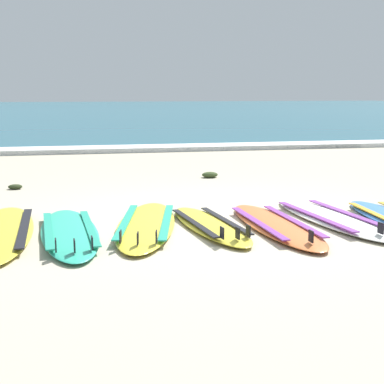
{
  "coord_description": "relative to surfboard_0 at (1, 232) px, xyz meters",
  "views": [
    {
      "loc": [
        -1.54,
        -6.24,
        1.43
      ],
      "look_at": [
        -0.09,
        0.39,
        0.25
      ],
      "focal_mm": 54.44,
      "sensor_mm": 36.0,
      "label": 1
    }
  ],
  "objects": [
    {
      "name": "seaweed_clump_near_shoreline",
      "position": [
        -0.08,
        2.86,
        -0.0
      ],
      "size": [
        0.21,
        0.16,
        0.07
      ],
      "primitive_type": "ellipsoid",
      "color": "#2D381E",
      "rests_on": "ground"
    },
    {
      "name": "surfboard_5",
      "position": [
        3.53,
        -0.12,
        0.0
      ],
      "size": [
        0.79,
        2.35,
        0.18
      ],
      "color": "silver",
      "rests_on": "ground"
    },
    {
      "name": "surfboard_3",
      "position": [
        2.12,
        -0.17,
        0.0
      ],
      "size": [
        0.69,
        1.98,
        0.18
      ],
      "color": "yellow",
      "rests_on": "ground"
    },
    {
      "name": "wave_foam_strip",
      "position": [
        2.2,
        8.01,
        0.02
      ],
      "size": [
        80.0,
        0.95,
        0.11
      ],
      "primitive_type": "cube",
      "color": "white",
      "rests_on": "ground"
    },
    {
      "name": "surfboard_0",
      "position": [
        0.0,
        0.0,
        0.0
      ],
      "size": [
        0.66,
        2.52,
        0.18
      ],
      "color": "yellow",
      "rests_on": "ground"
    },
    {
      "name": "surfboard_1",
      "position": [
        0.67,
        -0.17,
        0.0
      ],
      "size": [
        0.66,
        2.27,
        0.18
      ],
      "color": "#2DB793",
      "rests_on": "ground"
    },
    {
      "name": "ground_plane",
      "position": [
        2.2,
        0.26,
        -0.04
      ],
      "size": [
        80.0,
        80.0,
        0.0
      ],
      "primitive_type": "plane",
      "color": "#B7AD93"
    },
    {
      "name": "seaweed_clump_mid_sand",
      "position": [
        3.01,
        3.37,
        0.01
      ],
      "size": [
        0.27,
        0.22,
        0.09
      ],
      "primitive_type": "ellipsoid",
      "color": "#384723",
      "rests_on": "ground"
    },
    {
      "name": "sea",
      "position": [
        2.2,
        37.54,
        0.01
      ],
      "size": [
        80.0,
        60.0,
        0.1
      ],
      "primitive_type": "cube",
      "color": "#23667A",
      "rests_on": "ground"
    },
    {
      "name": "surfboard_4",
      "position": [
        2.8,
        -0.31,
        0.0
      ],
      "size": [
        0.61,
        2.23,
        0.18
      ],
      "color": "orange",
      "rests_on": "ground"
    },
    {
      "name": "surfboard_2",
      "position": [
        1.47,
        -0.0,
        0.0
      ],
      "size": [
        1.1,
        2.45,
        0.18
      ],
      "color": "yellow",
      "rests_on": "ground"
    }
  ]
}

